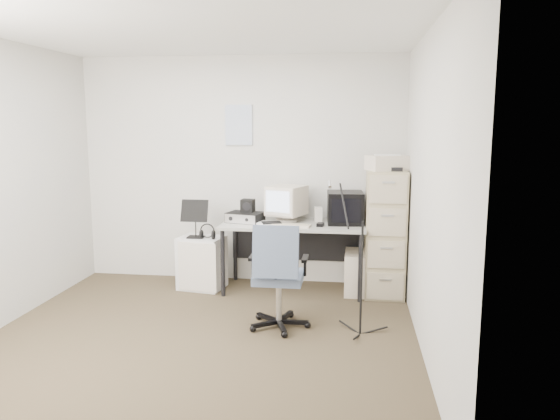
# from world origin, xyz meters

# --- Properties ---
(floor) EXTENTS (3.60, 3.60, 0.01)m
(floor) POSITION_xyz_m (0.00, 0.00, -0.01)
(floor) COLOR #3D3626
(floor) RESTS_ON ground
(ceiling) EXTENTS (3.60, 3.60, 0.01)m
(ceiling) POSITION_xyz_m (0.00, 0.00, 2.50)
(ceiling) COLOR white
(ceiling) RESTS_ON ground
(wall_back) EXTENTS (3.60, 0.02, 2.50)m
(wall_back) POSITION_xyz_m (0.00, 1.80, 1.25)
(wall_back) COLOR beige
(wall_back) RESTS_ON ground
(wall_front) EXTENTS (3.60, 0.02, 2.50)m
(wall_front) POSITION_xyz_m (0.00, -1.80, 1.25)
(wall_front) COLOR beige
(wall_front) RESTS_ON ground
(wall_right) EXTENTS (0.02, 3.60, 2.50)m
(wall_right) POSITION_xyz_m (1.80, 0.00, 1.25)
(wall_right) COLOR beige
(wall_right) RESTS_ON ground
(wall_calendar) EXTENTS (0.30, 0.02, 0.44)m
(wall_calendar) POSITION_xyz_m (-0.02, 1.79, 1.75)
(wall_calendar) COLOR white
(wall_calendar) RESTS_ON wall_back
(filing_cabinet) EXTENTS (0.40, 0.60, 1.30)m
(filing_cabinet) POSITION_xyz_m (1.58, 1.48, 0.65)
(filing_cabinet) COLOR tan
(filing_cabinet) RESTS_ON floor
(printer) EXTENTS (0.46, 0.40, 0.15)m
(printer) POSITION_xyz_m (1.58, 1.45, 1.37)
(printer) COLOR beige
(printer) RESTS_ON filing_cabinet
(desk) EXTENTS (1.50, 0.70, 0.73)m
(desk) POSITION_xyz_m (0.63, 1.45, 0.36)
(desk) COLOR #9A9A9A
(desk) RESTS_ON floor
(crt_monitor) EXTENTS (0.46, 0.47, 0.38)m
(crt_monitor) POSITION_xyz_m (0.54, 1.55, 0.92)
(crt_monitor) COLOR beige
(crt_monitor) RESTS_ON desk
(crt_tv) EXTENTS (0.39, 0.41, 0.33)m
(crt_tv) POSITION_xyz_m (1.16, 1.52, 0.90)
(crt_tv) COLOR black
(crt_tv) RESTS_ON desk
(desk_speaker) EXTENTS (0.09, 0.09, 0.15)m
(desk_speaker) POSITION_xyz_m (0.88, 1.60, 0.81)
(desk_speaker) COLOR beige
(desk_speaker) RESTS_ON desk
(keyboard) EXTENTS (0.43, 0.19, 0.02)m
(keyboard) POSITION_xyz_m (0.61, 1.26, 0.74)
(keyboard) COLOR beige
(keyboard) RESTS_ON desk
(mouse) EXTENTS (0.08, 0.12, 0.03)m
(mouse) POSITION_xyz_m (0.92, 1.32, 0.75)
(mouse) COLOR black
(mouse) RESTS_ON desk
(radio_receiver) EXTENTS (0.42, 0.34, 0.10)m
(radio_receiver) POSITION_xyz_m (0.11, 1.45, 0.78)
(radio_receiver) COLOR black
(radio_receiver) RESTS_ON desk
(radio_speaker) EXTENTS (0.15, 0.14, 0.13)m
(radio_speaker) POSITION_xyz_m (0.13, 1.51, 0.90)
(radio_speaker) COLOR black
(radio_speaker) RESTS_ON radio_receiver
(papers) EXTENTS (0.33, 0.38, 0.02)m
(papers) POSITION_xyz_m (0.37, 1.31, 0.74)
(papers) COLOR white
(papers) RESTS_ON desk
(pc_tower) EXTENTS (0.21, 0.47, 0.44)m
(pc_tower) POSITION_xyz_m (1.28, 1.46, 0.22)
(pc_tower) COLOR beige
(pc_tower) RESTS_ON floor
(office_chair) EXTENTS (0.55, 0.55, 0.95)m
(office_chair) POSITION_xyz_m (0.62, 0.37, 0.47)
(office_chair) COLOR slate
(office_chair) RESTS_ON floor
(side_cart) EXTENTS (0.51, 0.43, 0.56)m
(side_cart) POSITION_xyz_m (-0.36, 1.40, 0.28)
(side_cart) COLOR silver
(side_cart) RESTS_ON floor
(music_stand) EXTENTS (0.32, 0.24, 0.42)m
(music_stand) POSITION_xyz_m (-0.41, 1.35, 0.77)
(music_stand) COLOR black
(music_stand) RESTS_ON side_cart
(headphones) EXTENTS (0.23, 0.23, 0.03)m
(headphones) POSITION_xyz_m (-0.27, 1.31, 0.62)
(headphones) COLOR black
(headphones) RESTS_ON side_cart
(mic_stand) EXTENTS (0.02, 0.02, 1.27)m
(mic_stand) POSITION_xyz_m (1.33, 0.31, 0.64)
(mic_stand) COLOR black
(mic_stand) RESTS_ON floor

